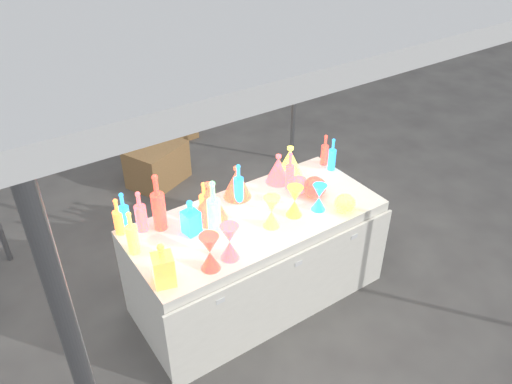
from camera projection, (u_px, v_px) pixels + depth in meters
ground at (256, 293)px, 3.89m from camera, size 80.00×80.00×0.00m
display_table at (257, 257)px, 3.68m from camera, size 1.84×0.83×0.75m
cardboard_box_closed at (157, 164)px, 5.13m from camera, size 0.69×0.61×0.42m
cardboard_box_flat at (159, 135)px, 6.06m from camera, size 0.81×0.59×0.07m
bottle_0 at (118, 216)px, 3.25m from camera, size 0.09×0.09×0.27m
bottle_1 at (124, 212)px, 3.26m from camera, size 0.09×0.09×0.30m
bottle_2 at (158, 202)px, 3.25m from camera, size 0.12×0.12×0.42m
bottle_3 at (140, 211)px, 3.27m from camera, size 0.09×0.09×0.30m
bottle_4 at (132, 232)px, 3.07m from camera, size 0.08×0.08×0.31m
bottle_5 at (214, 208)px, 3.21m from camera, size 0.11×0.11×0.40m
bottle_6 at (204, 200)px, 3.38m from camera, size 0.09×0.09×0.29m
bottle_7 at (239, 183)px, 3.54m from camera, size 0.09×0.09×0.31m
decanter_0 at (163, 264)px, 2.85m from camera, size 0.15×0.15×0.29m
decanter_2 at (191, 217)px, 3.25m from camera, size 0.12×0.12×0.26m
hourglass_0 at (210, 252)px, 2.97m from camera, size 0.13×0.13×0.24m
hourglass_1 at (230, 242)px, 3.05m from camera, size 0.13×0.13×0.24m
hourglass_2 at (272, 212)px, 3.32m from camera, size 0.15×0.15×0.23m
hourglass_4 at (295, 201)px, 3.42m from camera, size 0.15×0.15×0.23m
hourglass_5 at (319, 197)px, 3.49m from camera, size 0.12×0.12×0.20m
globe_1 at (345, 204)px, 3.49m from camera, size 0.20×0.20×0.12m
globe_2 at (314, 188)px, 3.65m from camera, size 0.17×0.17×0.14m
globe_3 at (298, 186)px, 3.69m from camera, size 0.20×0.20×0.13m
lampshade_0 at (209, 201)px, 3.37m from camera, size 0.25×0.25×0.29m
lampshade_1 at (237, 182)px, 3.61m from camera, size 0.27×0.27×0.25m
lampshade_2 at (278, 168)px, 3.79m from camera, size 0.24×0.24×0.23m
lampshade_3 at (290, 162)px, 3.83m from camera, size 0.30×0.30×0.26m
bottle_8 at (332, 154)px, 3.93m from camera, size 0.08×0.08×0.27m
bottle_9 at (325, 150)px, 4.00m from camera, size 0.08×0.08×0.26m
bottle_10 at (290, 171)px, 3.69m from camera, size 0.07×0.07×0.30m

